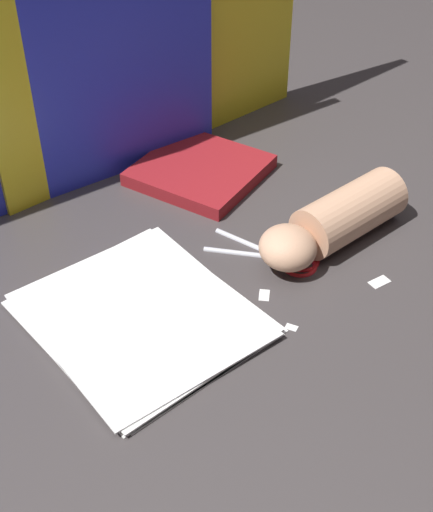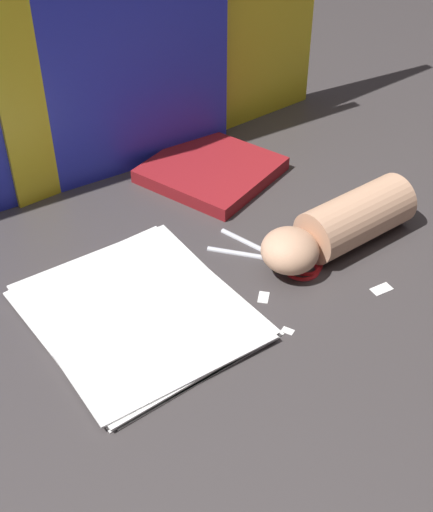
% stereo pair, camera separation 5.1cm
% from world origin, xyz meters
% --- Properties ---
extents(ground_plane, '(6.00, 6.00, 0.00)m').
position_xyz_m(ground_plane, '(0.00, 0.00, 0.00)').
color(ground_plane, '#3D3838').
extents(paper_stack, '(0.28, 0.31, 0.01)m').
position_xyz_m(paper_stack, '(-0.12, -0.00, 0.01)').
color(paper_stack, white).
rests_on(paper_stack, ground_plane).
extents(book_closed, '(0.26, 0.26, 0.02)m').
position_xyz_m(book_closed, '(0.18, 0.24, 0.01)').
color(book_closed, maroon).
rests_on(book_closed, ground_plane).
extents(scissors, '(0.14, 0.18, 0.01)m').
position_xyz_m(scissors, '(0.13, -0.03, 0.00)').
color(scissors, silver).
rests_on(scissors, ground_plane).
extents(hand_forearm, '(0.28, 0.09, 0.08)m').
position_xyz_m(hand_forearm, '(0.22, -0.05, 0.04)').
color(hand_forearm, tan).
rests_on(hand_forearm, ground_plane).
extents(paper_scrap_near, '(0.03, 0.03, 0.00)m').
position_xyz_m(paper_scrap_near, '(0.05, -0.07, 0.00)').
color(paper_scrap_near, white).
rests_on(paper_scrap_near, ground_plane).
extents(paper_scrap_mid, '(0.02, 0.02, 0.00)m').
position_xyz_m(paper_scrap_mid, '(0.04, -0.15, 0.00)').
color(paper_scrap_mid, white).
rests_on(paper_scrap_mid, ground_plane).
extents(paper_scrap_far, '(0.03, 0.02, 0.00)m').
position_xyz_m(paper_scrap_far, '(0.20, -0.16, 0.00)').
color(paper_scrap_far, white).
rests_on(paper_scrap_far, ground_plane).
extents(pen, '(0.08, 0.14, 0.01)m').
position_xyz_m(pen, '(-0.21, -0.05, 0.00)').
color(pen, black).
rests_on(pen, ground_plane).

